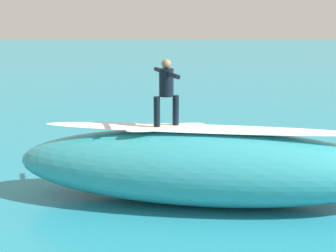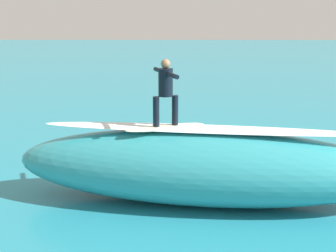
# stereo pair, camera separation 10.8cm
# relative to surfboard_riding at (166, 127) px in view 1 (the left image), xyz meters

# --- Properties ---
(ground_plane) EXTENTS (120.00, 120.00, 0.00)m
(ground_plane) POSITION_rel_surfboard_riding_xyz_m (-1.53, -2.69, -1.94)
(ground_plane) COLOR teal
(wave_crest) EXTENTS (9.69, 3.60, 1.89)m
(wave_crest) POSITION_rel_surfboard_riding_xyz_m (-0.89, 0.12, -0.99)
(wave_crest) COLOR teal
(wave_crest) RESTS_ON ground_plane
(wave_foam_lip) EXTENTS (8.08, 1.87, 0.08)m
(wave_foam_lip) POSITION_rel_surfboard_riding_xyz_m (-0.89, 0.12, -0.01)
(wave_foam_lip) COLOR white
(wave_foam_lip) RESTS_ON wave_crest
(surfboard_riding) EXTENTS (2.12, 1.22, 0.09)m
(surfboard_riding) POSITION_rel_surfboard_riding_xyz_m (0.00, 0.00, 0.00)
(surfboard_riding) COLOR #EAE5C6
(surfboard_riding) RESTS_ON wave_crest
(surfer_riding) EXTENTS (0.64, 1.49, 1.64)m
(surfer_riding) POSITION_rel_surfboard_riding_xyz_m (-0.00, -0.00, 1.00)
(surfer_riding) COLOR black
(surfer_riding) RESTS_ON surfboard_riding
(surfboard_paddling) EXTENTS (0.92, 2.31, 0.07)m
(surfboard_paddling) POSITION_rel_surfboard_riding_xyz_m (-0.07, -4.32, -1.90)
(surfboard_paddling) COLOR #EAE5C6
(surfboard_paddling) RESTS_ON ground_plane
(surfer_paddling) EXTENTS (0.57, 1.69, 0.30)m
(surfer_paddling) POSITION_rel_surfboard_riding_xyz_m (-0.10, -4.19, -1.74)
(surfer_paddling) COLOR black
(surfer_paddling) RESTS_ON surfboard_paddling
(foam_patch_near) EXTENTS (0.80, 0.81, 0.10)m
(foam_patch_near) POSITION_rel_surfboard_riding_xyz_m (-4.77, -1.60, -1.89)
(foam_patch_near) COLOR white
(foam_patch_near) RESTS_ON ground_plane
(foam_patch_mid) EXTENTS (0.72, 0.73, 0.16)m
(foam_patch_mid) POSITION_rel_surfboard_riding_xyz_m (-1.94, -1.03, -1.86)
(foam_patch_mid) COLOR white
(foam_patch_mid) RESTS_ON ground_plane
(foam_patch_far) EXTENTS (0.80, 0.70, 0.16)m
(foam_patch_far) POSITION_rel_surfboard_riding_xyz_m (1.29, -5.05, -1.86)
(foam_patch_far) COLOR white
(foam_patch_far) RESTS_ON ground_plane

